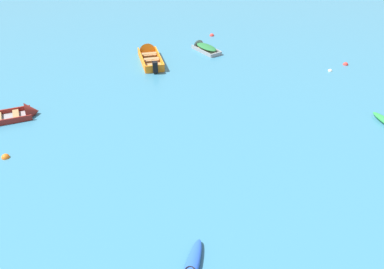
{
  "coord_description": "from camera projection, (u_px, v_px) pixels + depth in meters",
  "views": [
    {
      "loc": [
        2.5,
        3.51,
        12.27
      ],
      "look_at": [
        0.0,
        22.84,
        0.15
      ],
      "focal_mm": 39.14,
      "sensor_mm": 36.0,
      "label": 1
    }
  ],
  "objects": [
    {
      "name": "rowboat_maroon_near_right",
      "position": [
        21.0,
        114.0,
        24.86
      ],
      "size": [
        3.93,
        2.99,
        1.23
      ],
      "color": "gray",
      "rests_on": "ground_plane"
    },
    {
      "name": "mooring_buoy_outer_edge",
      "position": [
        345.0,
        65.0,
        31.76
      ],
      "size": [
        0.39,
        0.39,
        0.39
      ],
      "primitive_type": "sphere",
      "color": "red",
      "rests_on": "ground_plane"
    },
    {
      "name": "mooring_buoy_trailing",
      "position": [
        6.0,
        158.0,
        21.33
      ],
      "size": [
        0.41,
        0.41,
        0.41
      ],
      "primitive_type": "sphere",
      "color": "orange",
      "rests_on": "ground_plane"
    },
    {
      "name": "rowboat_orange_back_row_left",
      "position": [
        149.0,
        55.0,
        32.78
      ],
      "size": [
        2.9,
        4.78,
        1.31
      ],
      "color": "#99754C",
      "rests_on": "ground_plane"
    },
    {
      "name": "mooring_buoy_between_boats_left",
      "position": [
        330.0,
        71.0,
        30.75
      ],
      "size": [
        0.29,
        0.29,
        0.29
      ],
      "primitive_type": "sphere",
      "color": "silver",
      "rests_on": "ground_plane"
    },
    {
      "name": "rowboat_grey_near_camera",
      "position": [
        203.0,
        47.0,
        34.38
      ],
      "size": [
        2.82,
        2.93,
        1.01
      ],
      "color": "beige",
      "rests_on": "ground_plane"
    },
    {
      "name": "mooring_buoy_central",
      "position": [
        212.0,
        36.0,
        37.48
      ],
      "size": [
        0.41,
        0.41,
        0.41
      ],
      "primitive_type": "sphere",
      "color": "red",
      "rests_on": "ground_plane"
    }
  ]
}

